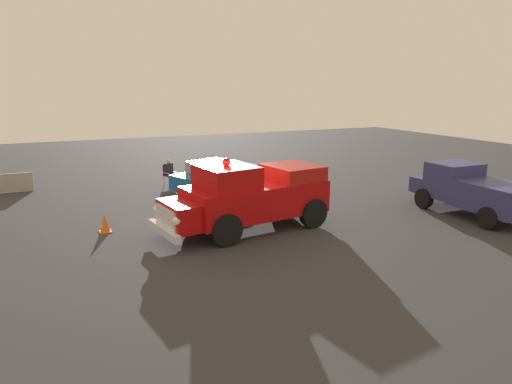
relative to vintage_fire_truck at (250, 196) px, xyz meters
The scene contains 8 objects.
ground_plane 1.30m from the vintage_fire_truck, 148.73° to the left, with size 60.00×60.00×0.00m, color #333335.
vintage_fire_truck is the anchor object (origin of this frame).
classic_hot_rod 6.19m from the vintage_fire_truck, 81.06° to the left, with size 4.73×3.30×1.46m.
parked_pickup 8.64m from the vintage_fire_truck, 11.85° to the right, with size 2.08×4.82×1.90m.
lawn_chair_near_truck 8.53m from the vintage_fire_truck, 95.51° to the left, with size 0.65×0.65×1.02m.
lawn_chair_by_car 9.77m from the vintage_fire_truck, 82.01° to the left, with size 0.56×0.55×1.02m.
spectator_seated 8.40m from the vintage_fire_truck, 95.22° to the left, with size 0.55×0.63×1.29m.
traffic_cone 5.05m from the vintage_fire_truck, 159.50° to the left, with size 0.40×0.40×0.64m.
Camera 1 is at (-5.64, -14.25, 4.91)m, focal length 32.16 mm.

